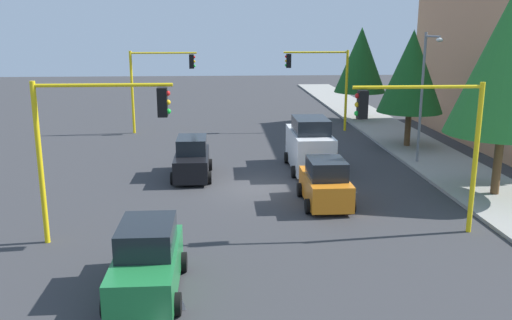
% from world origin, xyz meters
% --- Properties ---
extents(ground_plane, '(120.00, 120.00, 0.00)m').
position_xyz_m(ground_plane, '(0.00, 0.00, 0.00)').
color(ground_plane, '#353538').
extents(sidewalk_kerb, '(80.00, 4.00, 0.15)m').
position_xyz_m(sidewalk_kerb, '(-5.00, 10.50, 0.07)').
color(sidewalk_kerb, gray).
rests_on(sidewalk_kerb, ground).
extents(traffic_signal_near_left, '(0.36, 4.59, 5.43)m').
position_xyz_m(traffic_signal_near_left, '(6.00, 5.66, 3.85)').
color(traffic_signal_near_left, yellow).
rests_on(traffic_signal_near_left, ground).
extents(traffic_signal_far_right, '(0.36, 4.59, 5.68)m').
position_xyz_m(traffic_signal_far_right, '(-14.00, -5.70, 4.02)').
color(traffic_signal_far_right, yellow).
rests_on(traffic_signal_far_right, ground).
extents(traffic_signal_near_right, '(0.36, 4.59, 5.56)m').
position_xyz_m(traffic_signal_near_right, '(6.00, -5.68, 3.94)').
color(traffic_signal_near_right, yellow).
rests_on(traffic_signal_near_right, ground).
extents(traffic_signal_far_left, '(0.36, 4.59, 5.70)m').
position_xyz_m(traffic_signal_far_left, '(-14.00, 5.70, 4.03)').
color(traffic_signal_far_left, yellow).
rests_on(traffic_signal_far_left, ground).
extents(street_lamp_curbside, '(2.15, 0.28, 7.00)m').
position_xyz_m(street_lamp_curbside, '(-3.61, 9.20, 4.35)').
color(street_lamp_curbside, slate).
rests_on(street_lamp_curbside, ground).
extents(tree_roadside_mid, '(3.91, 3.91, 7.13)m').
position_xyz_m(tree_roadside_mid, '(-8.00, 10.00, 4.67)').
color(tree_roadside_mid, brown).
rests_on(tree_roadside_mid, ground).
extents(tree_roadside_far, '(3.98, 3.98, 7.26)m').
position_xyz_m(tree_roadside_far, '(-18.00, 9.50, 4.76)').
color(tree_roadside_far, brown).
rests_on(tree_roadside_far, ground).
extents(tree_roadside_near, '(4.82, 4.82, 8.85)m').
position_xyz_m(tree_roadside_near, '(2.00, 10.50, 5.82)').
color(tree_roadside_near, brown).
rests_on(tree_roadside_near, ground).
extents(delivery_van_white, '(4.80, 2.22, 2.77)m').
position_xyz_m(delivery_van_white, '(-3.16, 3.14, 1.28)').
color(delivery_van_white, white).
rests_on(delivery_van_white, ground).
extents(car_orange, '(3.64, 2.00, 1.98)m').
position_xyz_m(car_orange, '(2.53, 2.88, 0.90)').
color(car_orange, orange).
rests_on(car_orange, ground).
extents(car_black, '(4.09, 1.93, 1.98)m').
position_xyz_m(car_black, '(-2.20, -2.88, 0.90)').
color(car_black, black).
rests_on(car_black, ground).
extents(car_green, '(4.17, 2.02, 1.98)m').
position_xyz_m(car_green, '(9.87, -3.55, 0.90)').
color(car_green, '#1E7238').
rests_on(car_green, ground).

